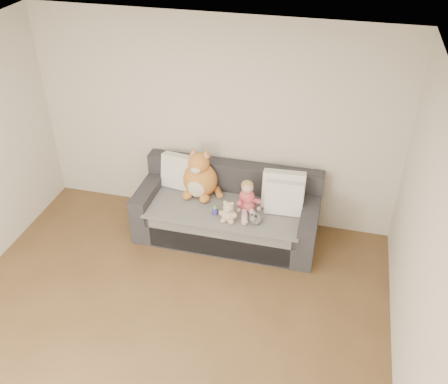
% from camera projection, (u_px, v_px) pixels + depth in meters
% --- Properties ---
extents(room_shell, '(5.00, 5.00, 5.00)m').
position_uv_depth(room_shell, '(152.00, 225.00, 4.34)').
color(room_shell, brown).
rests_on(room_shell, ground).
extents(sofa, '(2.20, 0.94, 0.85)m').
position_uv_depth(sofa, '(228.00, 213.00, 6.15)').
color(sofa, '#26252A').
rests_on(sofa, ground).
extents(cushion_left, '(0.50, 0.28, 0.45)m').
position_uv_depth(cushion_left, '(180.00, 172.00, 6.24)').
color(cushion_left, white).
rests_on(cushion_left, sofa).
extents(cushion_right_back, '(0.51, 0.25, 0.47)m').
position_uv_depth(cushion_right_back, '(283.00, 190.00, 5.88)').
color(cushion_right_back, white).
rests_on(cushion_right_back, sofa).
extents(cushion_right_front, '(0.45, 0.22, 0.42)m').
position_uv_depth(cushion_right_front, '(284.00, 198.00, 5.79)').
color(cushion_right_front, white).
rests_on(cushion_right_front, sofa).
extents(toddler, '(0.30, 0.42, 0.41)m').
position_uv_depth(toddler, '(247.00, 200.00, 5.81)').
color(toddler, '#E9525F').
rests_on(toddler, sofa).
extents(plush_cat, '(0.52, 0.44, 0.65)m').
position_uv_depth(plush_cat, '(200.00, 178.00, 6.09)').
color(plush_cat, '#C8752C').
rests_on(plush_cat, sofa).
extents(teddy_bear, '(0.22, 0.16, 0.27)m').
position_uv_depth(teddy_bear, '(228.00, 213.00, 5.69)').
color(teddy_bear, '#CCB78D').
rests_on(teddy_bear, sofa).
extents(plush_cow, '(0.13, 0.20, 0.16)m').
position_uv_depth(plush_cow, '(256.00, 219.00, 5.68)').
color(plush_cow, white).
rests_on(plush_cow, sofa).
extents(sippy_cup, '(0.11, 0.08, 0.12)m').
position_uv_depth(sippy_cup, '(215.00, 210.00, 5.83)').
color(sippy_cup, '#4D3EA9').
rests_on(sippy_cup, sofa).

